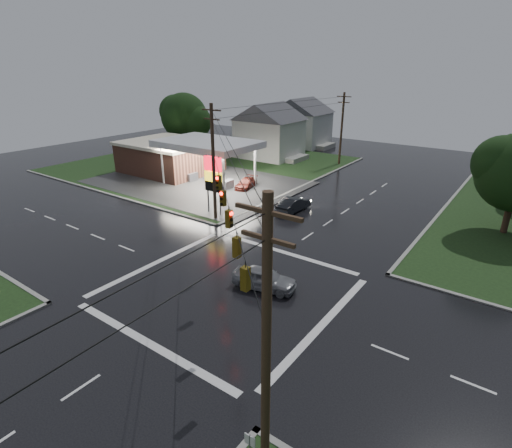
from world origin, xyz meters
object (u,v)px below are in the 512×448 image
Objects in this scene: pylon_sign at (213,176)px; house_near at (270,130)px; utility_pole_nw at (213,162)px; utility_pole_se at (266,350)px; car_crossing at (264,278)px; utility_pole_n at (342,128)px; car_pump at (246,183)px; house_far at (302,121)px; gas_station at (175,155)px; tree_nw_behind at (185,117)px; car_north at (293,204)px.

pylon_sign is 0.54× the size of house_near.
pylon_sign is at bearing 135.00° from utility_pole_nw.
utility_pole_se is 2.51× the size of car_crossing.
utility_pole_n is (0.00, 28.50, -0.25)m from utility_pole_nw.
utility_pole_n is 2.51× the size of car_pump.
gas_station is at bearing -97.50° from house_far.
utility_pole_se is 14.25m from car_crossing.
tree_nw_behind is at bearing 139.90° from utility_pole_nw.
house_far is at bearing 118.68° from utility_pole_se.
house_far is at bearing 106.98° from pylon_sign.
pylon_sign is 0.57× the size of utility_pole_n.
tree_nw_behind is at bearing 137.66° from utility_pole_se.
utility_pole_n is (16.18, 18.30, 2.92)m from gas_station.
utility_pole_se reaches higher than car_pump.
pylon_sign is 27.56m from utility_pole_n.
gas_station reaches higher than car_north.
pylon_sign is at bearing 41.63° from car_crossing.
car_north is 9.82m from car_pump.
tree_nw_behind is (-24.34, 20.49, 0.46)m from utility_pole_nw.
house_near is at bearing -85.24° from house_far.
utility_pole_n reaches higher than car_north.
car_pump is (-2.92, 9.20, -3.40)m from pylon_sign.
car_pump is (-22.92, 29.20, -5.11)m from utility_pole_se.
house_near is 12.04m from house_far.
gas_station is 2.50× the size of utility_pole_n.
house_near is 26.33m from car_north.
pylon_sign is 1.33× the size of car_north.
gas_station is 13.63m from tree_nw_behind.
gas_station is at bearing 44.21° from car_crossing.
car_crossing is at bearing 124.70° from utility_pole_se.
car_crossing is (11.40, -8.02, -4.98)m from utility_pole_nw.
tree_nw_behind reaches higher than car_pump.
car_crossing is 1.04× the size of car_pump.
house_near is at bearing 112.28° from pylon_sign.
house_near reaches higher than gas_station.
pylon_sign is (15.18, -9.20, 1.46)m from gas_station.
utility_pole_n reaches higher than car_crossing.
car_north is (6.11, 5.36, -3.27)m from pylon_sign.
house_near is (-10.45, 25.50, 0.39)m from pylon_sign.
utility_pole_n is 0.95× the size of house_near.
utility_pole_nw is at bearing -32.23° from gas_station.
tree_nw_behind is at bearing -161.79° from utility_pole_n.
car_pump is (12.25, -0.00, -1.94)m from gas_station.
utility_pole_nw is (16.18, -10.20, 3.17)m from gas_station.
tree_nw_behind is 2.39× the size of car_pump.
pylon_sign is 2.22m from utility_pole_nw.
gas_station is 28.61m from house_far.
car_north is (-13.89, 25.36, -4.98)m from utility_pole_se.
utility_pole_n is at bearing 9.91° from house_near.
house_far is 52.41m from car_crossing.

